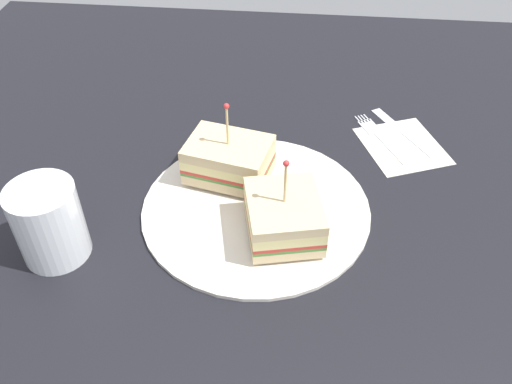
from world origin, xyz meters
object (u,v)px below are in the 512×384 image
(drink_glass, at_px, (50,226))
(knife, at_px, (399,129))
(sandwich_half_front, at_px, (284,216))
(sandwich_half_back, at_px, (229,159))
(fork, at_px, (376,133))
(plate, at_px, (256,207))
(napkin, at_px, (402,146))

(drink_glass, bearing_deg, knife, 34.43)
(drink_glass, bearing_deg, sandwich_half_front, 10.89)
(drink_glass, distance_m, knife, 0.50)
(sandwich_half_back, height_order, fork, sandwich_half_back)
(fork, bearing_deg, plate, -131.62)
(sandwich_half_back, distance_m, drink_glass, 0.23)
(sandwich_half_front, xyz_separation_m, napkin, (0.16, 0.19, -0.03))
(sandwich_half_front, xyz_separation_m, drink_glass, (-0.25, -0.05, 0.01))
(sandwich_half_front, relative_size, fork, 0.92)
(sandwich_half_back, distance_m, fork, 0.24)
(plate, xyz_separation_m, sandwich_half_back, (-0.04, 0.05, 0.03))
(sandwich_half_back, relative_size, knife, 0.96)
(plate, bearing_deg, sandwich_half_back, 127.44)
(fork, bearing_deg, knife, 20.35)
(napkin, height_order, fork, fork)
(fork, relative_size, knife, 0.98)
(sandwich_half_front, height_order, napkin, sandwich_half_front)
(sandwich_half_front, distance_m, sandwich_half_back, 0.12)
(sandwich_half_back, bearing_deg, napkin, 22.73)
(knife, bearing_deg, plate, -135.31)
(plate, distance_m, knife, 0.27)
(plate, height_order, sandwich_half_back, sandwich_half_back)
(plate, distance_m, napkin, 0.25)
(plate, xyz_separation_m, drink_glass, (-0.22, -0.09, 0.04))
(drink_glass, height_order, napkin, drink_glass)
(sandwich_half_back, xyz_separation_m, knife, (0.23, 0.14, -0.03))
(napkin, bearing_deg, fork, 143.57)
(sandwich_half_front, height_order, fork, sandwich_half_front)
(sandwich_half_front, height_order, drink_glass, sandwich_half_front)
(plate, xyz_separation_m, napkin, (0.19, 0.15, -0.00))
(drink_glass, relative_size, napkin, 0.80)
(plate, bearing_deg, drink_glass, -157.32)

